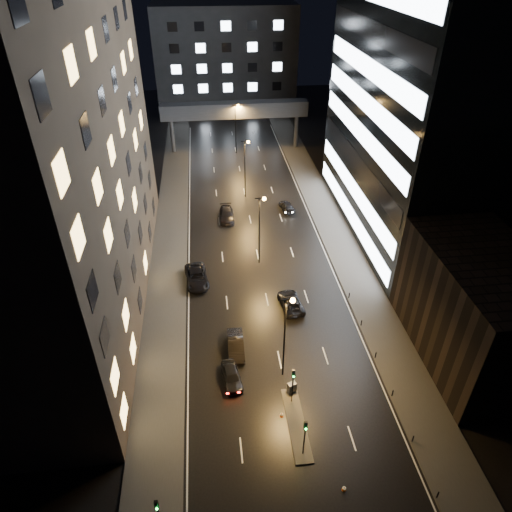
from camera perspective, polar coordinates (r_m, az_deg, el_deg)
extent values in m
plane|color=black|center=(73.43, -0.74, 4.59)|extent=(160.00, 160.00, 0.00)
cube|color=#383533|center=(69.11, -10.66, 1.90)|extent=(5.00, 110.00, 0.15)
cube|color=#383533|center=(71.38, 9.74, 3.16)|extent=(5.00, 110.00, 0.15)
cube|color=#2D2319|center=(52.64, -24.71, 12.94)|extent=(15.00, 48.00, 40.00)
cube|color=black|center=(51.81, 25.89, -6.00)|extent=(10.00, 18.00, 12.00)
cube|color=black|center=(68.51, 22.27, 20.28)|extent=(20.00, 36.00, 45.00)
cube|color=#333335|center=(123.78, -3.85, 23.31)|extent=(34.00, 14.00, 25.00)
cube|color=#333335|center=(97.61, -2.71, 17.80)|extent=(30.00, 3.00, 3.00)
cylinder|color=#333335|center=(99.20, -10.39, 14.52)|extent=(0.80, 0.80, 7.00)
cylinder|color=#333335|center=(100.86, 5.02, 15.28)|extent=(0.80, 0.80, 7.00)
cube|color=#383533|center=(45.07, 5.07, -20.17)|extent=(1.60, 8.00, 0.15)
cylinder|color=black|center=(45.09, 4.57, -16.26)|extent=(0.12, 0.12, 3.50)
cube|color=black|center=(43.40, 4.70, -14.43)|extent=(0.28, 0.22, 0.90)
sphere|color=#0CFF33|center=(43.53, 4.72, -14.81)|extent=(0.18, 0.18, 0.18)
cylinder|color=black|center=(41.94, 6.03, -22.04)|extent=(0.12, 0.12, 3.50)
cube|color=black|center=(40.12, 6.23, -20.31)|extent=(0.28, 0.22, 0.90)
sphere|color=#0CFF33|center=(40.27, 6.24, -20.70)|extent=(0.18, 0.18, 0.18)
cube|color=black|center=(37.47, -12.34, -28.11)|extent=(0.28, 0.22, 0.90)
sphere|color=#0CFF33|center=(37.65, -12.30, -28.49)|extent=(0.18, 0.18, 0.18)
cylinder|color=black|center=(43.54, 21.74, -26.03)|extent=(0.12, 0.12, 0.90)
cylinder|color=black|center=(45.74, 19.00, -20.85)|extent=(0.12, 0.12, 0.90)
cylinder|color=black|center=(48.37, 16.69, -16.15)|extent=(0.12, 0.12, 0.90)
cylinder|color=black|center=(51.34, 14.72, -11.94)|extent=(0.12, 0.12, 0.90)
cylinder|color=black|center=(54.62, 13.03, -8.20)|extent=(0.12, 0.12, 0.90)
cylinder|color=black|center=(58.14, 11.56, -4.90)|extent=(0.12, 0.12, 0.90)
cylinder|color=black|center=(45.03, 3.55, -10.38)|extent=(0.18, 0.18, 10.00)
cylinder|color=black|center=(41.65, 3.80, -5.52)|extent=(1.20, 0.12, 0.12)
sphere|color=#FF9E38|center=(41.81, 4.61, -5.56)|extent=(0.50, 0.50, 0.50)
cylinder|color=black|center=(60.63, 0.42, 3.03)|extent=(0.18, 0.18, 10.00)
cylinder|color=black|center=(58.15, 0.44, 7.22)|extent=(1.20, 0.12, 0.12)
sphere|color=#FF9E38|center=(58.27, 1.03, 7.16)|extent=(0.50, 0.50, 0.50)
cylinder|color=black|center=(78.25, -1.39, 10.69)|extent=(0.18, 0.18, 10.00)
cylinder|color=black|center=(76.35, -1.44, 14.12)|extent=(1.20, 0.12, 0.12)
sphere|color=#FF9E38|center=(76.44, -0.98, 14.07)|extent=(0.50, 0.50, 0.50)
cylinder|color=black|center=(96.80, -2.56, 15.48)|extent=(0.18, 0.18, 10.00)
cylinder|color=black|center=(95.27, -2.64, 18.32)|extent=(1.20, 0.12, 0.12)
sphere|color=#FF9E38|center=(95.34, -2.26, 18.28)|extent=(0.50, 0.50, 0.50)
imported|color=black|center=(47.58, -3.06, -14.75)|extent=(2.24, 4.45, 1.46)
imported|color=black|center=(50.30, -2.54, -11.10)|extent=(1.76, 4.90, 1.61)
imported|color=black|center=(59.89, -7.43, -2.60)|extent=(3.36, 6.19, 1.65)
imported|color=black|center=(73.33, -3.68, 5.18)|extent=(2.19, 5.38, 1.56)
imported|color=black|center=(55.78, 4.37, -5.77)|extent=(2.97, 5.43, 1.44)
imported|color=black|center=(75.99, 3.87, 6.19)|extent=(2.31, 4.71, 1.32)
cube|color=#505052|center=(46.78, 4.49, -16.04)|extent=(0.98, 0.82, 1.10)
cone|color=#FF630D|center=(45.33, 3.21, -19.19)|extent=(0.42, 0.42, 0.52)
cone|color=#D94B0B|center=(42.18, 10.96, -26.63)|extent=(0.42, 0.42, 0.46)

